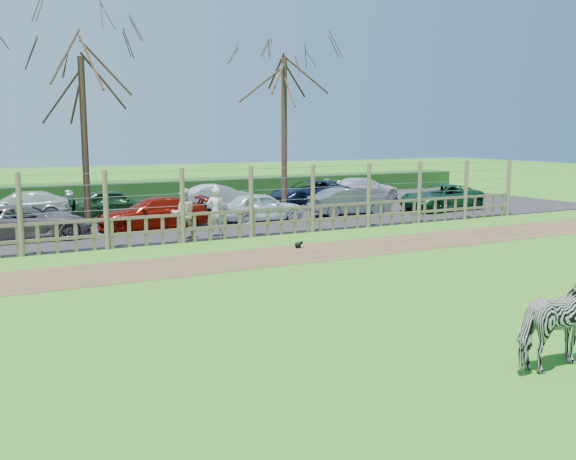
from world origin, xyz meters
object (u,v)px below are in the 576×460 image
car_12 (310,192)px  car_2 (27,222)px  visitor_a (215,212)px  visitor_b (183,214)px  car_5 (350,202)px  car_9 (20,206)px  tree_mid (83,100)px  car_11 (220,197)px  car_3 (153,213)px  car_10 (114,203)px  tree_right (284,97)px  crow (298,245)px  car_6 (441,197)px  zebra (564,323)px  car_13 (364,189)px  car_4 (261,207)px

car_12 → car_2: bearing=-77.0°
visitor_a → visitor_b: same height
car_5 → car_9: 13.84m
tree_mid → car_11: (6.45, 2.19, -4.23)m
car_3 → car_10: bearing=-169.1°
tree_right → crow: tree_right is taller
tree_right → car_11: (-2.55, 1.69, -4.60)m
car_3 → car_5: size_ratio=1.14×
car_6 → car_9: (-17.80, 5.34, 0.00)m
crow → car_12: car_12 is taller
crow → car_12: size_ratio=0.06×
car_10 → tree_mid: bearing=148.1°
tree_mid → zebra: (3.36, -19.32, -4.14)m
tree_mid → car_6: bearing=-10.0°
car_2 → car_11: 10.16m
crow → car_11: size_ratio=0.08×
car_3 → car_13: 14.06m
visitor_b → car_6: (13.36, 2.12, -0.26)m
car_2 → car_13: bearing=-72.4°
tree_right → car_13: size_ratio=1.78×
visitor_b → car_5: size_ratio=0.47×
zebra → car_13: 25.03m
tree_mid → car_4: bearing=-19.7°
car_5 → car_13: (4.37, 5.19, 0.00)m
zebra → car_11: 21.73m
tree_mid → crow: (4.88, -8.20, -4.76)m
car_9 → tree_mid: bearing=48.4°
car_4 → car_10: bearing=48.6°
car_5 → car_9: size_ratio=0.88×
visitor_b → car_4: size_ratio=0.49×
tree_mid → car_2: 5.55m
visitor_b → car_9: size_ratio=0.42×
car_3 → car_9: size_ratio=1.00×
car_9 → car_11: same height
car_6 → car_12: same height
car_9 → car_11: (8.65, -0.39, 0.00)m
visitor_b → car_12: 11.78m
tree_right → car_10: size_ratio=2.09×
car_5 → car_6: same height
car_4 → car_11: (0.01, 4.49, 0.00)m
tree_mid → car_11: 8.02m
car_2 → visitor_a: bearing=-110.8°
car_3 → car_13: same height
zebra → car_4: zebra is taller
tree_right → car_10: bearing=167.8°
zebra → car_4: size_ratio=0.49×
car_12 → zebra: bearing=-27.1°
visitor_b → car_3: size_ratio=0.42×
visitor_a → car_9: (-5.60, 7.48, -0.26)m
visitor_b → car_6: 13.53m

